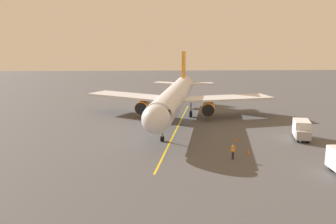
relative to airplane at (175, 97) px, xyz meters
name	(u,v)px	position (x,y,z in m)	size (l,w,h in m)	color
ground_plane	(184,120)	(-1.69, -0.05, -4.00)	(220.00, 220.00, 0.00)	#4C4C4F
apron_lead_in_line	(177,128)	(0.05, 6.28, -4.00)	(0.24, 40.00, 0.01)	yellow
airplane	(175,97)	(0.00, 0.00, 0.00)	(34.19, 40.15, 11.50)	silver
ground_crew_marshaller	(233,152)	(-5.35, 21.45, -3.12)	(0.47, 0.43, 1.71)	#23232D
box_truck_near_nose	(302,130)	(-16.84, 13.42, -2.62)	(3.09, 4.95, 2.62)	#9E9EA3
safety_cone_nose_left	(237,140)	(-7.56, 14.24, -3.73)	(0.32, 0.32, 0.55)	#F2590F
safety_cone_nose_right	(248,153)	(-7.60, 19.93, -3.73)	(0.32, 0.32, 0.55)	#F2590F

